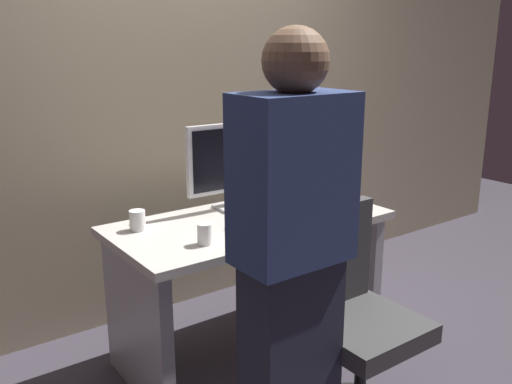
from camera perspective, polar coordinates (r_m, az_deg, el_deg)
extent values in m
plane|color=#3D3842|center=(3.09, -0.57, -15.76)|extent=(9.00, 9.00, 0.00)
cube|color=tan|center=(3.30, -8.55, 13.49)|extent=(6.40, 0.10, 3.00)
cube|color=beige|center=(2.79, -0.61, -3.15)|extent=(1.39, 0.69, 0.04)
cube|color=#B2B2B7|center=(2.65, -12.10, -13.17)|extent=(0.06, 0.61, 0.69)
cube|color=#B2B2B7|center=(3.30, 8.45, -7.10)|extent=(0.06, 0.61, 0.69)
cylinder|color=black|center=(2.49, 10.65, -18.29)|extent=(0.05, 0.05, 0.39)
cube|color=#3F3F3F|center=(2.37, 10.93, -13.53)|extent=(0.44, 0.44, 0.08)
cube|color=#3F3F3F|center=(2.38, 7.90, -6.35)|extent=(0.40, 0.06, 0.44)
cube|color=#262838|center=(2.15, 3.50, -17.51)|extent=(0.34, 0.20, 0.85)
cube|color=navy|center=(1.87, 3.85, 1.30)|extent=(0.40, 0.24, 0.58)
sphere|color=brown|center=(1.81, 4.07, 13.31)|extent=(0.22, 0.22, 0.22)
cube|color=silver|center=(2.97, -2.28, -1.47)|extent=(0.20, 0.15, 0.02)
cube|color=silver|center=(2.95, -2.29, -0.58)|extent=(0.04, 0.03, 0.08)
cube|color=silver|center=(2.90, -2.33, 3.61)|extent=(0.54, 0.05, 0.36)
cube|color=black|center=(2.89, -2.14, 3.55)|extent=(0.50, 0.02, 0.32)
cube|color=white|center=(2.69, 1.46, -3.22)|extent=(0.44, 0.15, 0.02)
ellipsoid|color=white|center=(2.87, 5.79, -1.96)|extent=(0.06, 0.10, 0.03)
cylinder|color=white|center=(2.43, -5.30, -4.32)|extent=(0.06, 0.06, 0.10)
cylinder|color=white|center=(2.66, -12.08, -2.87)|extent=(0.07, 0.07, 0.10)
cube|color=#338C59|center=(3.16, 5.56, -0.31)|extent=(0.20, 0.13, 0.04)
cube|color=white|center=(3.16, 5.69, 0.42)|extent=(0.21, 0.15, 0.04)
cube|color=#594C72|center=(3.15, 5.71, 1.05)|extent=(0.21, 0.13, 0.03)
cube|color=black|center=(2.93, 7.47, -1.91)|extent=(0.11, 0.16, 0.01)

